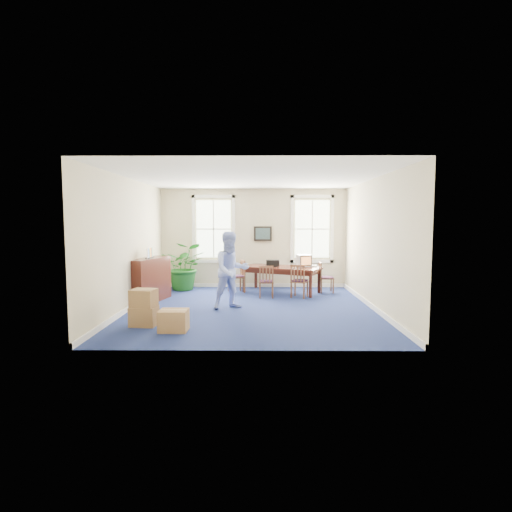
{
  "coord_description": "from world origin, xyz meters",
  "views": [
    {
      "loc": [
        0.18,
        -9.74,
        2.15
      ],
      "look_at": [
        0.1,
        0.6,
        1.25
      ],
      "focal_mm": 28.0,
      "sensor_mm": 36.0,
      "label": 1
    }
  ],
  "objects_px": {
    "potted_plant": "(185,266)",
    "man": "(231,270)",
    "conference_table": "(281,280)",
    "crt_tv": "(304,261)",
    "chair_near_left": "(266,281)",
    "cardboard_boxes": "(155,305)",
    "credenza": "(150,278)"
  },
  "relations": [
    {
      "from": "man",
      "to": "credenza",
      "type": "relative_size",
      "value": 1.19
    },
    {
      "from": "chair_near_left",
      "to": "cardboard_boxes",
      "type": "relative_size",
      "value": 0.66
    },
    {
      "from": "chair_near_left",
      "to": "cardboard_boxes",
      "type": "xyz_separation_m",
      "value": [
        -2.38,
        -3.0,
        -0.06
      ]
    },
    {
      "from": "man",
      "to": "potted_plant",
      "type": "bearing_deg",
      "value": 96.57
    },
    {
      "from": "chair_near_left",
      "to": "man",
      "type": "bearing_deg",
      "value": 58.7
    },
    {
      "from": "conference_table",
      "to": "cardboard_boxes",
      "type": "distance_m",
      "value": 4.74
    },
    {
      "from": "crt_tv",
      "to": "chair_near_left",
      "type": "bearing_deg",
      "value": -157.28
    },
    {
      "from": "potted_plant",
      "to": "conference_table",
      "type": "bearing_deg",
      "value": -8.29
    },
    {
      "from": "conference_table",
      "to": "potted_plant",
      "type": "xyz_separation_m",
      "value": [
        -3.01,
        0.44,
        0.35
      ]
    },
    {
      "from": "conference_table",
      "to": "credenza",
      "type": "relative_size",
      "value": 1.44
    },
    {
      "from": "potted_plant",
      "to": "man",
      "type": "bearing_deg",
      "value": -58.5
    },
    {
      "from": "potted_plant",
      "to": "crt_tv",
      "type": "bearing_deg",
      "value": -5.97
    },
    {
      "from": "cardboard_boxes",
      "to": "potted_plant",
      "type": "bearing_deg",
      "value": 92.1
    },
    {
      "from": "potted_plant",
      "to": "cardboard_boxes",
      "type": "relative_size",
      "value": 1.07
    },
    {
      "from": "credenza",
      "to": "cardboard_boxes",
      "type": "relative_size",
      "value": 1.14
    },
    {
      "from": "conference_table",
      "to": "man",
      "type": "relative_size",
      "value": 1.21
    },
    {
      "from": "conference_table",
      "to": "man",
      "type": "xyz_separation_m",
      "value": [
        -1.36,
        -2.25,
        0.56
      ]
    },
    {
      "from": "chair_near_left",
      "to": "cardboard_boxes",
      "type": "distance_m",
      "value": 3.83
    },
    {
      "from": "crt_tv",
      "to": "potted_plant",
      "type": "distance_m",
      "value": 3.71
    },
    {
      "from": "crt_tv",
      "to": "man",
      "type": "relative_size",
      "value": 0.23
    },
    {
      "from": "potted_plant",
      "to": "cardboard_boxes",
      "type": "xyz_separation_m",
      "value": [
        0.15,
        -4.22,
        -0.35
      ]
    },
    {
      "from": "chair_near_left",
      "to": "crt_tv",
      "type": "bearing_deg",
      "value": -144.09
    },
    {
      "from": "crt_tv",
      "to": "credenza",
      "type": "relative_size",
      "value": 0.27
    },
    {
      "from": "credenza",
      "to": "potted_plant",
      "type": "xyz_separation_m",
      "value": [
        0.6,
        1.87,
        0.12
      ]
    },
    {
      "from": "credenza",
      "to": "cardboard_boxes",
      "type": "xyz_separation_m",
      "value": [
        0.75,
        -2.35,
        -0.23
      ]
    },
    {
      "from": "man",
      "to": "cardboard_boxes",
      "type": "relative_size",
      "value": 1.36
    },
    {
      "from": "man",
      "to": "credenza",
      "type": "xyz_separation_m",
      "value": [
        -2.25,
        0.82,
        -0.32
      ]
    },
    {
      "from": "man",
      "to": "cardboard_boxes",
      "type": "xyz_separation_m",
      "value": [
        -1.49,
        -1.53,
        -0.55
      ]
    },
    {
      "from": "conference_table",
      "to": "man",
      "type": "distance_m",
      "value": 2.69
    },
    {
      "from": "chair_near_left",
      "to": "credenza",
      "type": "height_order",
      "value": "credenza"
    },
    {
      "from": "crt_tv",
      "to": "man",
      "type": "bearing_deg",
      "value": -144.83
    },
    {
      "from": "chair_near_left",
      "to": "credenza",
      "type": "distance_m",
      "value": 3.2
    }
  ]
}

